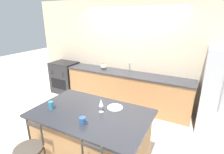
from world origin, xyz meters
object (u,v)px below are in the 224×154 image
Objects in this scene: refrigerator at (223,92)px; oven_range at (65,77)px; wine_glass at (101,103)px; tumbler_cup at (51,105)px; coffee_mug at (83,121)px; pumpkin_decoration at (104,67)px; dinner_plate at (115,107)px.

refrigerator is 1.80× the size of oven_range.
refrigerator is at bearing 48.30° from wine_glass.
coffee_mug is at bearing -7.98° from tumbler_cup.
tumbler_cup reaches higher than oven_range.
pumpkin_decoration reaches higher than tumbler_cup.
refrigerator is 2.80m from pumpkin_decoration.
coffee_mug is (2.43, -2.32, 0.51)m from oven_range.
wine_glass is 1.65× the size of tumbler_cup.
pumpkin_decoration is at bearing 119.21° from wine_glass.
wine_glass reaches higher than dinner_plate.
refrigerator is at bearing -0.98° from oven_range.
dinner_plate is at bearing -33.80° from oven_range.
coffee_mug is at bearing -127.51° from refrigerator.
coffee_mug is (-0.18, -0.57, 0.04)m from dinner_plate.
wine_glass is at bearing -131.70° from refrigerator.
refrigerator is 14.05× the size of coffee_mug.
oven_range is at bearing 141.90° from wine_glass.
oven_range is (-4.16, 0.07, -0.38)m from refrigerator.
wine_glass is 0.39m from coffee_mug.
refrigerator is 3.22m from tumbler_cup.
oven_range is 1.45m from pumpkin_decoration.
refrigerator is 13.79× the size of tumbler_cup.
coffee_mug is 2.61m from pumpkin_decoration.
oven_range is at bearing 146.20° from dinner_plate.
dinner_plate is at bearing 72.16° from coffee_mug.
coffee_mug is 0.98× the size of tumbler_cup.
tumbler_cup is (-0.65, 0.09, 0.01)m from coffee_mug.
pumpkin_decoration is at bearing 2.61° from oven_range.
pumpkin_decoration is (-1.25, 1.81, 0.03)m from dinner_plate.
dinner_plate is 0.27m from wine_glass.
oven_range is 4.63× the size of wine_glass.
oven_range is at bearing 136.31° from coffee_mug.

